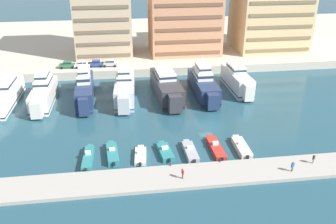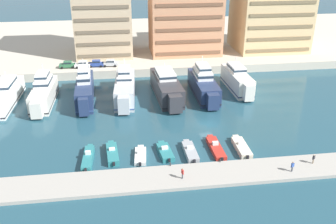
{
  "view_description": "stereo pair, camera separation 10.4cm",
  "coord_description": "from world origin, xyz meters",
  "px_view_note": "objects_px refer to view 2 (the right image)",
  "views": [
    {
      "loc": [
        -16.74,
        -64.37,
        33.12
      ],
      "look_at": [
        -7.62,
        1.47,
        2.5
      ],
      "focal_mm": 40.0,
      "sensor_mm": 36.0,
      "label": 1
    },
    {
      "loc": [
        -16.64,
        -64.38,
        33.12
      ],
      "look_at": [
        -7.62,
        1.47,
        2.5
      ],
      "focal_mm": 40.0,
      "sensor_mm": 36.0,
      "label": 2
    }
  ],
  "objects_px": {
    "pedestrian_mid_deck": "(293,166)",
    "pedestrian_far_side": "(314,158)",
    "motorboat_teal_left": "(112,153)",
    "car_green_far_left": "(68,64)",
    "motorboat_teal_far_left": "(88,158)",
    "motorboat_white_mid_left": "(140,155)",
    "yacht_ivory_left": "(44,93)",
    "car_blue_mid_left": "(96,63)",
    "yacht_white_far_left": "(5,95)",
    "yacht_navy_mid_left": "(85,88)",
    "yacht_ivory_mid_right": "(237,80)",
    "motorboat_teal_center_left": "(165,152)",
    "motorboat_grey_center": "(190,151)",
    "yacht_charcoal_center": "(167,87)",
    "yacht_navy_center_right": "(204,84)",
    "pedestrian_near_edge": "(182,172)",
    "motorboat_cream_mid_right": "(241,147)",
    "car_white_left": "(83,64)",
    "motorboat_red_center_right": "(216,148)",
    "car_silver_center_left": "(110,63)",
    "yacht_silver_center_left": "(125,87)"
  },
  "relations": [
    {
      "from": "pedestrian_mid_deck",
      "to": "yacht_white_far_left",
      "type": "bearing_deg",
      "value": 145.63
    },
    {
      "from": "motorboat_teal_left",
      "to": "car_green_far_left",
      "type": "bearing_deg",
      "value": 104.99
    },
    {
      "from": "yacht_navy_mid_left",
      "to": "motorboat_teal_far_left",
      "type": "distance_m",
      "value": 26.67
    },
    {
      "from": "yacht_ivory_left",
      "to": "car_blue_mid_left",
      "type": "xyz_separation_m",
      "value": [
        10.81,
        18.26,
        0.67
      ]
    },
    {
      "from": "motorboat_teal_far_left",
      "to": "motorboat_white_mid_left",
      "type": "xyz_separation_m",
      "value": [
        8.6,
        -0.1,
        -0.17
      ]
    },
    {
      "from": "motorboat_teal_center_left",
      "to": "motorboat_grey_center",
      "type": "distance_m",
      "value": 4.25
    },
    {
      "from": "yacht_ivory_mid_right",
      "to": "motorboat_teal_left",
      "type": "xyz_separation_m",
      "value": [
        -30.05,
        -27.22,
        -1.89
      ]
    },
    {
      "from": "yacht_white_far_left",
      "to": "motorboat_white_mid_left",
      "type": "distance_m",
      "value": 38.56
    },
    {
      "from": "car_silver_center_left",
      "to": "motorboat_cream_mid_right",
      "type": "bearing_deg",
      "value": -62.8
    },
    {
      "from": "pedestrian_mid_deck",
      "to": "pedestrian_far_side",
      "type": "height_order",
      "value": "pedestrian_mid_deck"
    },
    {
      "from": "yacht_charcoal_center",
      "to": "motorboat_white_mid_left",
      "type": "bearing_deg",
      "value": -106.88
    },
    {
      "from": "motorboat_grey_center",
      "to": "pedestrian_near_edge",
      "type": "bearing_deg",
      "value": -109.05
    },
    {
      "from": "yacht_navy_center_right",
      "to": "car_green_far_left",
      "type": "distance_m",
      "value": 37.48
    },
    {
      "from": "yacht_navy_center_right",
      "to": "motorboat_teal_center_left",
      "type": "xyz_separation_m",
      "value": [
        -12.38,
        -25.43,
        -2.13
      ]
    },
    {
      "from": "yacht_ivory_left",
      "to": "motorboat_teal_center_left",
      "type": "distance_m",
      "value": 34.79
    },
    {
      "from": "yacht_navy_mid_left",
      "to": "car_blue_mid_left",
      "type": "bearing_deg",
      "value": 83.8
    },
    {
      "from": "yacht_white_far_left",
      "to": "pedestrian_mid_deck",
      "type": "xyz_separation_m",
      "value": [
        50.79,
        -34.73,
        -0.46
      ]
    },
    {
      "from": "motorboat_cream_mid_right",
      "to": "pedestrian_near_edge",
      "type": "xyz_separation_m",
      "value": [
        -11.74,
        -7.92,
        1.11
      ]
    },
    {
      "from": "yacht_ivory_mid_right",
      "to": "motorboat_grey_center",
      "type": "height_order",
      "value": "yacht_ivory_mid_right"
    },
    {
      "from": "motorboat_teal_left",
      "to": "car_blue_mid_left",
      "type": "xyz_separation_m",
      "value": [
        -4.09,
        43.18,
        2.61
      ]
    },
    {
      "from": "car_silver_center_left",
      "to": "motorboat_teal_center_left",
      "type": "bearing_deg",
      "value": -78.05
    },
    {
      "from": "pedestrian_near_edge",
      "to": "motorboat_red_center_right",
      "type": "bearing_deg",
      "value": 49.15
    },
    {
      "from": "yacht_ivory_left",
      "to": "yacht_ivory_mid_right",
      "type": "height_order",
      "value": "yacht_ivory_left"
    },
    {
      "from": "yacht_navy_center_right",
      "to": "car_blue_mid_left",
      "type": "bearing_deg",
      "value": 144.37
    },
    {
      "from": "motorboat_teal_left",
      "to": "yacht_ivory_mid_right",
      "type": "bearing_deg",
      "value": 42.18
    },
    {
      "from": "yacht_charcoal_center",
      "to": "yacht_ivory_mid_right",
      "type": "bearing_deg",
      "value": 7.14
    },
    {
      "from": "yacht_silver_center_left",
      "to": "yacht_charcoal_center",
      "type": "height_order",
      "value": "yacht_silver_center_left"
    },
    {
      "from": "motorboat_teal_center_left",
      "to": "motorboat_red_center_right",
      "type": "xyz_separation_m",
      "value": [
        8.88,
        0.19,
        -0.03
      ]
    },
    {
      "from": "yacht_ivory_left",
      "to": "motorboat_teal_left",
      "type": "distance_m",
      "value": 29.1
    },
    {
      "from": "yacht_white_far_left",
      "to": "motorboat_teal_center_left",
      "type": "height_order",
      "value": "yacht_white_far_left"
    },
    {
      "from": "yacht_ivory_left",
      "to": "car_green_far_left",
      "type": "xyz_separation_m",
      "value": [
        3.34,
        18.24,
        0.67
      ]
    },
    {
      "from": "yacht_ivory_left",
      "to": "motorboat_cream_mid_right",
      "type": "distance_m",
      "value": 45.13
    },
    {
      "from": "yacht_navy_center_right",
      "to": "motorboat_white_mid_left",
      "type": "distance_m",
      "value": 30.92
    },
    {
      "from": "motorboat_cream_mid_right",
      "to": "car_white_left",
      "type": "distance_m",
      "value": 52.85
    },
    {
      "from": "yacht_silver_center_left",
      "to": "yacht_navy_mid_left",
      "type": "bearing_deg",
      "value": 179.03
    },
    {
      "from": "motorboat_teal_left",
      "to": "car_blue_mid_left",
      "type": "height_order",
      "value": "car_blue_mid_left"
    },
    {
      "from": "motorboat_teal_far_left",
      "to": "pedestrian_far_side",
      "type": "height_order",
      "value": "pedestrian_far_side"
    },
    {
      "from": "car_green_far_left",
      "to": "pedestrian_far_side",
      "type": "distance_m",
      "value": 66.68
    },
    {
      "from": "motorboat_teal_left",
      "to": "motorboat_red_center_right",
      "type": "height_order",
      "value": "motorboat_teal_left"
    },
    {
      "from": "motorboat_teal_center_left",
      "to": "car_silver_center_left",
      "type": "bearing_deg",
      "value": 101.95
    },
    {
      "from": "motorboat_teal_center_left",
      "to": "yacht_charcoal_center",
      "type": "bearing_deg",
      "value": 81.77
    },
    {
      "from": "motorboat_white_mid_left",
      "to": "motorboat_grey_center",
      "type": "relative_size",
      "value": 0.86
    },
    {
      "from": "yacht_ivory_left",
      "to": "yacht_charcoal_center",
      "type": "distance_m",
      "value": 27.44
    },
    {
      "from": "motorboat_cream_mid_right",
      "to": "car_white_left",
      "type": "bearing_deg",
      "value": 124.35
    },
    {
      "from": "car_blue_mid_left",
      "to": "yacht_navy_mid_left",
      "type": "bearing_deg",
      "value": -96.2
    },
    {
      "from": "motorboat_teal_left",
      "to": "motorboat_red_center_right",
      "type": "bearing_deg",
      "value": -0.69
    },
    {
      "from": "yacht_navy_center_right",
      "to": "pedestrian_mid_deck",
      "type": "relative_size",
      "value": 11.03
    },
    {
      "from": "motorboat_teal_left",
      "to": "motorboat_teal_center_left",
      "type": "distance_m",
      "value": 8.87
    },
    {
      "from": "yacht_ivory_left",
      "to": "motorboat_grey_center",
      "type": "distance_m",
      "value": 38.2
    },
    {
      "from": "motorboat_cream_mid_right",
      "to": "yacht_charcoal_center",
      "type": "bearing_deg",
      "value": 110.46
    }
  ]
}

